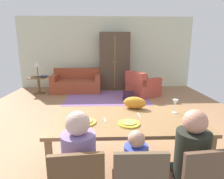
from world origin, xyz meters
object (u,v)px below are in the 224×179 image
object	(u,v)px
person_woman	(188,169)
armoire	(114,61)
cat	(135,103)
couch	(77,83)
dining_table	(127,124)
person_man	(80,172)
plate_near_child	(129,124)
person_child	(135,178)
plate_near_man	(85,122)
handbag	(128,96)
armchair	(142,86)
book_lower	(43,76)
side_table	(39,83)
book_upper	(44,76)
wine_glass	(175,103)
table_lamp	(37,64)

from	to	relation	value
person_woman	armoire	xyz separation A→B (m)	(-0.41, 5.65, 0.54)
cat	couch	xyz separation A→B (m)	(-1.44, 4.20, -0.54)
dining_table	person_man	bearing A→B (deg)	-127.28
dining_table	plate_near_child	distance (m)	0.20
person_child	armoire	world-z (taller)	armoire
person_woman	armoire	distance (m)	5.70
plate_near_man	handbag	world-z (taller)	plate_near_man
armchair	person_man	bearing A→B (deg)	-107.65
cat	book_lower	size ratio (longest dim) A/B	1.45
side_table	armchair	bearing A→B (deg)	-6.94
plate_near_child	book_upper	world-z (taller)	plate_near_child
wine_glass	armoire	xyz separation A→B (m)	(-0.57, 4.81, 0.16)
couch	book_lower	size ratio (longest dim) A/B	7.75
side_table	table_lamp	size ratio (longest dim) A/B	1.07
wine_glass	person_child	distance (m)	1.17
couch	wine_glass	bearing A→B (deg)	-66.08
armchair	book_lower	xyz separation A→B (m)	(-3.35, 0.46, 0.28)
plate_near_child	handbag	bearing A→B (deg)	83.02
armoire	book_lower	world-z (taller)	armoire
person_woman	handbag	bearing A→B (deg)	90.82
side_table	book_upper	size ratio (longest dim) A/B	2.64
person_woman	table_lamp	size ratio (longest dim) A/B	2.05
book_upper	person_child	bearing A→B (deg)	-64.56
person_child	armchair	bearing A→B (deg)	78.32
person_man	book_lower	xyz separation A→B (m)	(-1.89, 5.02, 0.08)
wine_glass	armchair	xyz separation A→B (m)	(0.29, 3.72, -0.57)
wine_glass	book_lower	size ratio (longest dim) A/B	0.85
side_table	book_lower	size ratio (longest dim) A/B	2.64
armoire	plate_near_man	bearing A→B (deg)	-96.59
book_upper	handbag	distance (m)	2.97
dining_table	person_man	world-z (taller)	person_man
plate_near_man	side_table	world-z (taller)	plate_near_man
person_man	book_upper	world-z (taller)	person_man
dining_table	person_man	size ratio (longest dim) A/B	1.65
armchair	dining_table	bearing A→B (deg)	-103.63
armchair	person_woman	bearing A→B (deg)	-95.57
table_lamp	book_lower	xyz separation A→B (m)	(0.16, 0.03, -0.41)
table_lamp	book_upper	xyz separation A→B (m)	(0.21, -0.04, -0.39)
person_child	couch	xyz separation A→B (m)	(-1.29, 5.25, -0.13)
armoire	book_upper	world-z (taller)	armoire
handbag	table_lamp	bearing A→B (deg)	163.33
couch	plate_near_child	bearing A→B (deg)	-74.80
plate_near_child	cat	world-z (taller)	cat
cat	book_lower	world-z (taller)	cat
dining_table	table_lamp	distance (m)	5.04
plate_near_man	book_lower	size ratio (longest dim) A/B	1.14
plate_near_man	table_lamp	bearing A→B (deg)	114.89
couch	side_table	distance (m)	1.30
person_man	side_table	distance (m)	5.40
couch	table_lamp	size ratio (longest dim) A/B	3.16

